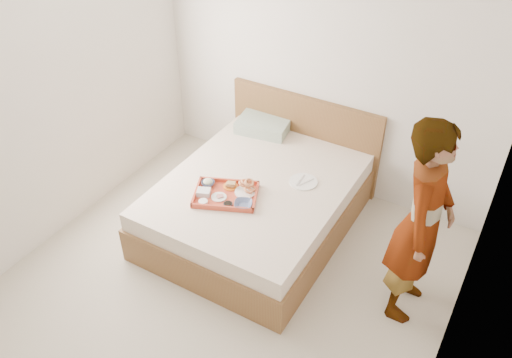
{
  "coord_description": "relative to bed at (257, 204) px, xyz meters",
  "views": [
    {
      "loc": [
        1.77,
        -2.29,
        3.44
      ],
      "look_at": [
        -0.1,
        0.9,
        0.65
      ],
      "focal_mm": 37.0,
      "sensor_mm": 36.0,
      "label": 1
    }
  ],
  "objects": [
    {
      "name": "wall_left",
      "position": [
        -1.6,
        -1.0,
        1.04
      ],
      "size": [
        0.01,
        4.0,
        2.6
      ],
      "primitive_type": "cube",
      "color": "silver",
      "rests_on": "ground"
    },
    {
      "name": "salad_bowl",
      "position": [
        -0.35,
        -0.27,
        0.3
      ],
      "size": [
        0.16,
        0.16,
        0.04
      ],
      "primitive_type": "imported",
      "rotation": [
        0.0,
        0.0,
        0.4
      ],
      "color": "navy",
      "rests_on": "tray"
    },
    {
      "name": "wall_right",
      "position": [
        1.9,
        -1.0,
        1.04
      ],
      "size": [
        0.01,
        4.0,
        2.6
      ],
      "primitive_type": "cube",
      "color": "silver",
      "rests_on": "ground"
    },
    {
      "name": "ground",
      "position": [
        0.15,
        -1.0,
        -0.27
      ],
      "size": [
        3.5,
        4.0,
        0.01
      ],
      "primitive_type": "cube",
      "color": "#BCB29F",
      "rests_on": "ground"
    },
    {
      "name": "person",
      "position": [
        1.51,
        -0.2,
        0.6
      ],
      "size": [
        0.44,
        0.65,
        1.73
      ],
      "primitive_type": "imported",
      "rotation": [
        0.0,
        0.0,
        1.61
      ],
      "color": "white",
      "rests_on": "ground"
    },
    {
      "name": "plastic_tub",
      "position": [
        -0.3,
        -0.41,
        0.3
      ],
      "size": [
        0.14,
        0.13,
        0.05
      ],
      "primitive_type": "cube",
      "rotation": [
        0.0,
        0.0,
        0.4
      ],
      "color": "silver",
      "rests_on": "tray"
    },
    {
      "name": "navy_bowl_big",
      "position": [
        0.08,
        -0.36,
        0.3
      ],
      "size": [
        0.2,
        0.2,
        0.04
      ],
      "primitive_type": "imported",
      "rotation": [
        0.0,
        0.0,
        0.4
      ],
      "color": "navy",
      "rests_on": "tray"
    },
    {
      "name": "meat_plate",
      "position": [
        -0.16,
        -0.38,
        0.28
      ],
      "size": [
        0.18,
        0.18,
        0.01
      ],
      "primitive_type": "cylinder",
      "rotation": [
        0.0,
        0.0,
        0.4
      ],
      "color": "white",
      "rests_on": "tray"
    },
    {
      "name": "pillow",
      "position": [
        -0.39,
        0.8,
        0.33
      ],
      "size": [
        0.57,
        0.43,
        0.13
      ],
      "primitive_type": "cube",
      "rotation": [
        0.0,
        0.0,
        0.16
      ],
      "color": "#A7B5AA",
      "rests_on": "bed"
    },
    {
      "name": "wall_back",
      "position": [
        0.15,
        1.0,
        1.04
      ],
      "size": [
        3.5,
        0.01,
        2.6
      ],
      "primitive_type": "cube",
      "color": "silver",
      "rests_on": "ground"
    },
    {
      "name": "bed",
      "position": [
        0.0,
        0.0,
        0.0
      ],
      "size": [
        1.65,
        2.0,
        0.53
      ],
      "primitive_type": "cube",
      "color": "brown",
      "rests_on": "ground"
    },
    {
      "name": "sauce_dish",
      "position": [
        -0.03,
        -0.43,
        0.29
      ],
      "size": [
        0.1,
        0.1,
        0.03
      ],
      "primitive_type": "cylinder",
      "rotation": [
        0.0,
        0.0,
        0.4
      ],
      "color": "black",
      "rests_on": "tray"
    },
    {
      "name": "prawn_plate",
      "position": [
        -0.0,
        -0.2,
        0.29
      ],
      "size": [
        0.25,
        0.25,
        0.01
      ],
      "primitive_type": "cylinder",
      "rotation": [
        0.0,
        0.0,
        0.4
      ],
      "color": "white",
      "rests_on": "tray"
    },
    {
      "name": "cheese_round",
      "position": [
        -0.24,
        -0.51,
        0.29
      ],
      "size": [
        0.1,
        0.1,
        0.03
      ],
      "primitive_type": "cylinder",
      "rotation": [
        0.0,
        0.0,
        0.4
      ],
      "color": "white",
      "rests_on": "tray"
    },
    {
      "name": "headboard",
      "position": [
        0.0,
        0.97,
        0.21
      ],
      "size": [
        1.65,
        0.06,
        0.95
      ],
      "primitive_type": "cube",
      "color": "brown",
      "rests_on": "ground"
    },
    {
      "name": "tray",
      "position": [
        -0.13,
        -0.32,
        0.29
      ],
      "size": [
        0.66,
        0.58,
        0.05
      ],
      "primitive_type": "cube",
      "rotation": [
        0.0,
        0.0,
        0.4
      ],
      "color": "#C34228",
      "rests_on": "bed"
    },
    {
      "name": "bread_plate",
      "position": [
        -0.16,
        -0.2,
        0.28
      ],
      "size": [
        0.17,
        0.17,
        0.01
      ],
      "primitive_type": "cylinder",
      "rotation": [
        0.0,
        0.0,
        0.4
      ],
      "color": "orange",
      "rests_on": "tray"
    },
    {
      "name": "dinner_plate",
      "position": [
        0.37,
        0.21,
        0.27
      ],
      "size": [
        0.31,
        0.31,
        0.01
      ],
      "primitive_type": "cylinder",
      "rotation": [
        0.0,
        0.0,
        -0.24
      ],
      "color": "white",
      "rests_on": "bed"
    }
  ]
}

